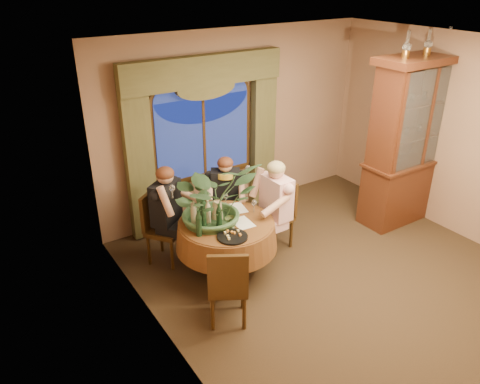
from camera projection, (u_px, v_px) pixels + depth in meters
floor at (343, 281)px, 5.86m from camera, size 5.00×5.00×0.00m
wall_back at (236, 123)px, 7.14m from camera, size 4.50×0.00×4.50m
wall_right at (474, 142)px, 6.35m from camera, size 0.00×5.00×5.00m
ceiling at (370, 51)px, 4.64m from camera, size 5.00×5.00×0.00m
window at (204, 138)px, 6.83m from camera, size 1.62×0.10×1.32m
arched_transom at (202, 84)px, 6.49m from camera, size 1.60×0.06×0.44m
drapery_left at (139, 161)px, 6.34m from camera, size 0.38×0.14×2.32m
drapery_right at (263, 134)px, 7.35m from camera, size 0.38×0.14×2.32m
swag_valance at (204, 71)px, 6.35m from camera, size 2.45×0.16×0.42m
dining_table at (227, 248)px, 5.86m from camera, size 1.63×1.63×0.75m
china_cabinet at (412, 142)px, 6.86m from camera, size 1.53×0.60×2.48m
oil_lamp_left at (407, 44)px, 6.03m from camera, size 0.11×0.11×0.34m
oil_lamp_center at (429, 42)px, 6.24m from camera, size 0.11×0.11×0.34m
oil_lamp_right at (449, 39)px, 6.45m from camera, size 0.11×0.11×0.34m
chair_right at (274, 217)px, 6.37m from camera, size 0.49×0.49×0.96m
chair_back_right at (221, 211)px, 6.51m from camera, size 0.56×0.56×0.96m
chair_back at (165, 229)px, 6.08m from camera, size 0.59×0.59×0.96m
chair_front_left at (228, 283)px, 5.03m from camera, size 0.58×0.58×0.96m
person_pink at (276, 209)px, 6.12m from camera, size 0.46×0.50×1.37m
person_back at (167, 215)px, 6.01m from camera, size 0.65×0.64×1.35m
person_scarf at (226, 199)px, 6.52m from camera, size 0.60×0.59×1.27m
stoneware_vase at (217, 211)px, 5.68m from camera, size 0.14×0.14×0.26m
centerpiece_plant at (212, 170)px, 5.45m from camera, size 1.07×1.19×0.93m
olive_bowl at (231, 220)px, 5.69m from camera, size 0.16×0.16×0.05m
cheese_platter at (232, 237)px, 5.36m from camera, size 0.36×0.36×0.02m
wine_bottle_0 at (208, 213)px, 5.56m from camera, size 0.07×0.07×0.33m
wine_bottle_1 at (199, 223)px, 5.34m from camera, size 0.07×0.07×0.33m
wine_bottle_2 at (204, 219)px, 5.43m from camera, size 0.07×0.07×0.33m
wine_bottle_3 at (219, 216)px, 5.49m from camera, size 0.07×0.07×0.33m
wine_bottle_4 at (194, 214)px, 5.54m from camera, size 0.07×0.07×0.33m
wine_bottle_5 at (203, 209)px, 5.64m from camera, size 0.07×0.07×0.33m
tasting_paper_0 at (243, 223)px, 5.67m from camera, size 0.23×0.31×0.00m
tasting_paper_1 at (237, 208)px, 6.01m from camera, size 0.26×0.34×0.00m
tasting_paper_2 at (232, 233)px, 5.45m from camera, size 0.28×0.34×0.00m
wine_glass_person_pink at (254, 206)px, 5.87m from camera, size 0.07×0.07×0.18m
wine_glass_person_back at (195, 209)px, 5.80m from camera, size 0.07×0.07×0.18m
wine_glass_person_scarf at (226, 200)px, 6.03m from camera, size 0.07×0.07×0.18m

